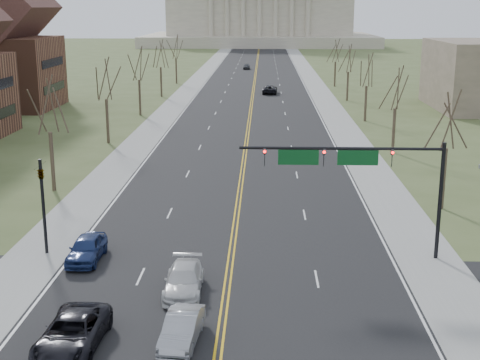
# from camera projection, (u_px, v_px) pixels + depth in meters

# --- Properties ---
(road) EXTENTS (20.00, 380.00, 0.01)m
(road) POSITION_uv_depth(u_px,v_px,m) (254.00, 83.00, 134.51)
(road) COLOR black
(road) RESTS_ON ground
(cross_road) EXTENTS (120.00, 14.00, 0.01)m
(cross_road) POSITION_uv_depth(u_px,v_px,m) (224.00, 309.00, 33.93)
(cross_road) COLOR black
(cross_road) RESTS_ON ground
(sidewalk_left) EXTENTS (4.00, 380.00, 0.03)m
(sidewalk_left) POSITION_uv_depth(u_px,v_px,m) (195.00, 82.00, 134.92)
(sidewalk_left) COLOR gray
(sidewalk_left) RESTS_ON ground
(sidewalk_right) EXTENTS (4.00, 380.00, 0.03)m
(sidewalk_right) POSITION_uv_depth(u_px,v_px,m) (314.00, 83.00, 134.09)
(sidewalk_right) COLOR gray
(sidewalk_right) RESTS_ON ground
(center_line) EXTENTS (0.42, 380.00, 0.01)m
(center_line) POSITION_uv_depth(u_px,v_px,m) (254.00, 83.00, 134.50)
(center_line) COLOR gold
(center_line) RESTS_ON road
(edge_line_left) EXTENTS (0.15, 380.00, 0.01)m
(edge_line_left) POSITION_uv_depth(u_px,v_px,m) (206.00, 82.00, 134.84)
(edge_line_left) COLOR silver
(edge_line_left) RESTS_ON road
(edge_line_right) EXTENTS (0.15, 380.00, 0.01)m
(edge_line_right) POSITION_uv_depth(u_px,v_px,m) (303.00, 83.00, 134.17)
(edge_line_right) COLOR silver
(edge_line_right) RESTS_ON road
(capitol) EXTENTS (90.00, 60.00, 50.00)m
(capitol) POSITION_uv_depth(u_px,v_px,m) (260.00, 8.00, 266.24)
(capitol) COLOR beige
(capitol) RESTS_ON ground
(signal_mast) EXTENTS (12.12, 0.44, 7.20)m
(signal_mast) POSITION_uv_depth(u_px,v_px,m) (357.00, 166.00, 39.47)
(signal_mast) COLOR black
(signal_mast) RESTS_ON ground
(signal_left) EXTENTS (0.32, 0.36, 6.00)m
(signal_left) POSITION_uv_depth(u_px,v_px,m) (43.00, 196.00, 40.64)
(signal_left) COLOR black
(signal_left) RESTS_ON ground
(tree_r_0) EXTENTS (3.74, 3.74, 8.50)m
(tree_r_0) POSITION_uv_depth(u_px,v_px,m) (448.00, 123.00, 49.15)
(tree_r_0) COLOR #3A2C22
(tree_r_0) RESTS_ON ground
(tree_l_0) EXTENTS (3.96, 3.96, 9.00)m
(tree_l_0) POSITION_uv_depth(u_px,v_px,m) (48.00, 108.00, 53.99)
(tree_l_0) COLOR #3A2C22
(tree_l_0) RESTS_ON ground
(tree_r_1) EXTENTS (3.74, 3.74, 8.50)m
(tree_r_1) POSITION_uv_depth(u_px,v_px,m) (396.00, 90.00, 68.49)
(tree_r_1) COLOR #3A2C22
(tree_r_1) RESTS_ON ground
(tree_l_1) EXTENTS (3.96, 3.96, 9.00)m
(tree_l_1) POSITION_uv_depth(u_px,v_px,m) (105.00, 81.00, 73.33)
(tree_l_1) COLOR #3A2C22
(tree_l_1) RESTS_ON ground
(tree_r_2) EXTENTS (3.74, 3.74, 8.50)m
(tree_r_2) POSITION_uv_depth(u_px,v_px,m) (367.00, 72.00, 87.83)
(tree_r_2) COLOR #3A2C22
(tree_r_2) RESTS_ON ground
(tree_l_2) EXTENTS (3.96, 3.96, 9.00)m
(tree_l_2) POSITION_uv_depth(u_px,v_px,m) (139.00, 66.00, 92.68)
(tree_l_2) COLOR #3A2C22
(tree_l_2) RESTS_ON ground
(tree_r_3) EXTENTS (3.74, 3.74, 8.50)m
(tree_r_3) POSITION_uv_depth(u_px,v_px,m) (349.00, 60.00, 107.18)
(tree_r_3) COLOR #3A2C22
(tree_r_3) RESTS_ON ground
(tree_l_3) EXTENTS (3.96, 3.96, 9.00)m
(tree_l_3) POSITION_uv_depth(u_px,v_px,m) (160.00, 55.00, 112.02)
(tree_l_3) COLOR #3A2C22
(tree_l_3) RESTS_ON ground
(tree_r_4) EXTENTS (3.74, 3.74, 8.50)m
(tree_r_4) POSITION_uv_depth(u_px,v_px,m) (336.00, 52.00, 126.52)
(tree_r_4) COLOR #3A2C22
(tree_r_4) RESTS_ON ground
(tree_l_4) EXTENTS (3.96, 3.96, 9.00)m
(tree_l_4) POSITION_uv_depth(u_px,v_px,m) (176.00, 48.00, 131.36)
(tree_l_4) COLOR #3A2C22
(tree_l_4) RESTS_ON ground
(car_sb_inner_lead) EXTENTS (1.82, 4.30, 1.38)m
(car_sb_inner_lead) POSITION_uv_depth(u_px,v_px,m) (182.00, 329.00, 30.33)
(car_sb_inner_lead) COLOR #919498
(car_sb_inner_lead) RESTS_ON road
(car_sb_outer_lead) EXTENTS (2.68, 5.55, 1.52)m
(car_sb_outer_lead) POSITION_uv_depth(u_px,v_px,m) (72.00, 333.00, 29.79)
(car_sb_outer_lead) COLOR black
(car_sb_outer_lead) RESTS_ON road
(car_sb_inner_second) EXTENTS (2.07, 4.88, 1.40)m
(car_sb_inner_second) POSITION_uv_depth(u_px,v_px,m) (184.00, 280.00, 35.66)
(car_sb_inner_second) COLOR silver
(car_sb_inner_second) RESTS_ON road
(car_sb_outer_second) EXTENTS (1.83, 4.50, 1.53)m
(car_sb_outer_second) POSITION_uv_depth(u_px,v_px,m) (87.00, 248.00, 40.17)
(car_sb_outer_second) COLOR navy
(car_sb_outer_second) RESTS_ON road
(car_far_nb) EXTENTS (2.69, 5.40, 1.47)m
(car_far_nb) POSITION_uv_depth(u_px,v_px,m) (270.00, 89.00, 117.48)
(car_far_nb) COLOR black
(car_far_nb) RESTS_ON road
(car_far_sb) EXTENTS (1.66, 3.97, 1.34)m
(car_far_sb) POSITION_uv_depth(u_px,v_px,m) (247.00, 66.00, 162.94)
(car_far_sb) COLOR #424448
(car_far_sb) RESTS_ON road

